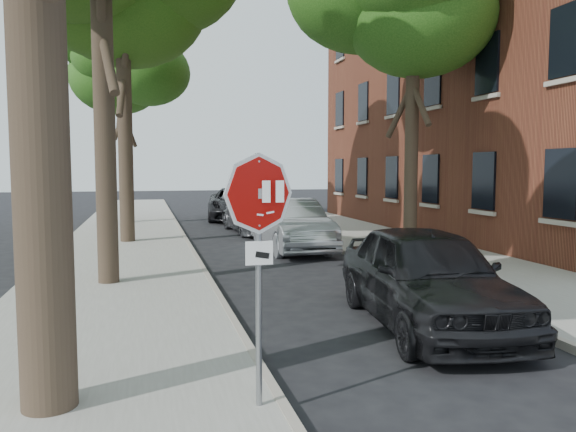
% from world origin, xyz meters
% --- Properties ---
extents(ground, '(120.00, 120.00, 0.00)m').
position_xyz_m(ground, '(0.00, 0.00, 0.00)').
color(ground, black).
rests_on(ground, ground).
extents(sidewalk_left, '(4.00, 55.00, 0.12)m').
position_xyz_m(sidewalk_left, '(-2.50, 12.00, 0.06)').
color(sidewalk_left, gray).
rests_on(sidewalk_left, ground).
extents(sidewalk_right, '(4.00, 55.00, 0.12)m').
position_xyz_m(sidewalk_right, '(6.00, 12.00, 0.06)').
color(sidewalk_right, gray).
rests_on(sidewalk_right, ground).
extents(curb_left, '(0.12, 55.00, 0.13)m').
position_xyz_m(curb_left, '(-0.45, 12.00, 0.07)').
color(curb_left, '#9E9384').
rests_on(curb_left, ground).
extents(curb_right, '(0.12, 55.00, 0.13)m').
position_xyz_m(curb_right, '(3.95, 12.00, 0.07)').
color(curb_right, '#9E9384').
rests_on(curb_right, ground).
extents(apartment_building, '(12.20, 20.20, 15.30)m').
position_xyz_m(apartment_building, '(14.00, 14.00, 7.65)').
color(apartment_building, brown).
rests_on(apartment_building, ground).
extents(stop_sign, '(0.76, 0.34, 2.61)m').
position_xyz_m(stop_sign, '(-0.70, -0.03, 1.95)').
color(stop_sign, gray).
rests_on(stop_sign, sidewalk_left).
extents(tree_mid_b, '(5.88, 5.46, 10.36)m').
position_xyz_m(tree_mid_b, '(-2.42, 14.12, 8.00)').
color(tree_mid_b, black).
rests_on(tree_mid_b, sidewalk_left).
extents(tree_far, '(5.29, 4.91, 9.33)m').
position_xyz_m(tree_far, '(-2.72, 21.11, 7.21)').
color(tree_far, black).
rests_on(tree_far, sidewalk_left).
extents(tree_right, '(5.29, 4.91, 9.33)m').
position_xyz_m(tree_right, '(5.98, 10.11, 7.21)').
color(tree_right, black).
rests_on(tree_right, sidewalk_right).
extents(car_a, '(2.48, 5.02, 1.65)m').
position_xyz_m(car_a, '(2.60, 2.62, 0.82)').
color(car_a, black).
rests_on(car_a, ground).
extents(car_b, '(1.74, 4.88, 1.60)m').
position_xyz_m(car_b, '(2.60, 11.33, 0.80)').
color(car_b, '#919398').
rests_on(car_b, ground).
extents(car_c, '(2.31, 5.07, 1.44)m').
position_xyz_m(car_c, '(2.47, 16.54, 0.72)').
color(car_c, '#424246').
rests_on(car_c, ground).
extents(car_d, '(3.35, 6.04, 1.60)m').
position_xyz_m(car_d, '(2.56, 22.19, 0.80)').
color(car_d, black).
rests_on(car_d, ground).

